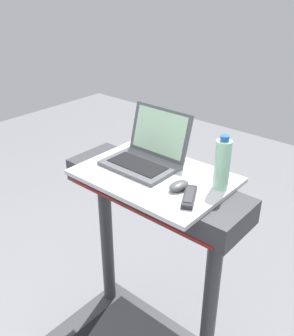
# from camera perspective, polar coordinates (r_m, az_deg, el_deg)

# --- Properties ---
(desk_board) EXTENTS (0.67, 0.47, 0.02)m
(desk_board) POSITION_cam_1_polar(r_m,az_deg,el_deg) (1.70, 1.10, -1.21)
(desk_board) COLOR silver
(desk_board) RESTS_ON treadmill_base
(laptop) EXTENTS (0.33, 0.29, 0.24)m
(laptop) POSITION_cam_1_polar(r_m,az_deg,el_deg) (1.77, -0.09, 2.12)
(laptop) COLOR #515459
(laptop) RESTS_ON desk_board
(computer_mouse) EXTENTS (0.07, 0.11, 0.03)m
(computer_mouse) POSITION_cam_1_polar(r_m,az_deg,el_deg) (1.58, 4.78, -2.64)
(computer_mouse) COLOR #4C4C51
(computer_mouse) RESTS_ON desk_board
(water_bottle) EXTENTS (0.07, 0.07, 0.23)m
(water_bottle) POSITION_cam_1_polar(r_m,az_deg,el_deg) (1.58, 11.14, 0.60)
(water_bottle) COLOR #9EDBB2
(water_bottle) RESTS_ON desk_board
(tv_remote) EXTENTS (0.12, 0.16, 0.02)m
(tv_remote) POSITION_cam_1_polar(r_m,az_deg,el_deg) (1.52, 6.32, -4.28)
(tv_remote) COLOR #232326
(tv_remote) RESTS_ON desk_board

